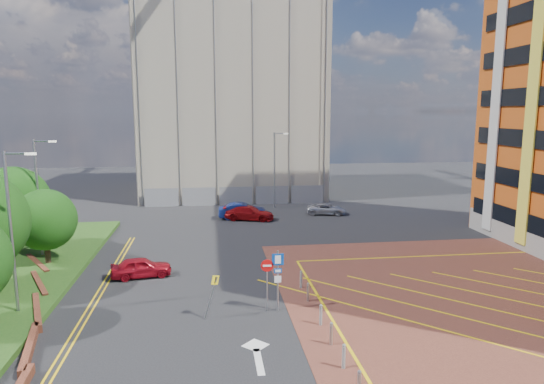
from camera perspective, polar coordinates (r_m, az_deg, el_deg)
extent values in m
plane|color=black|center=(24.75, -0.18, -14.74)|extent=(140.00, 140.00, 0.00)
cube|color=brown|center=(29.81, 28.22, -11.59)|extent=(26.00, 26.00, 0.02)
cube|color=brown|center=(23.97, -26.63, -16.11)|extent=(1.25, 4.56, 0.40)
cube|color=brown|center=(27.75, -25.90, -12.53)|extent=(1.86, 4.43, 0.40)
cube|color=brown|center=(31.68, -25.71, -9.81)|extent=(2.29, 4.27, 0.40)
cube|color=brown|center=(35.73, -25.88, -7.68)|extent=(2.69, 4.06, 0.40)
cylinder|color=#3D2B1C|center=(35.25, -24.91, -6.15)|extent=(0.36, 0.36, 1.80)
sphere|color=#113B0D|center=(34.79, -25.14, -2.97)|extent=(4.00, 4.00, 4.00)
cylinder|color=#3D2B1C|center=(38.92, -27.85, -4.64)|extent=(0.36, 0.36, 2.20)
sphere|color=#113B0D|center=(38.44, -28.13, -1.06)|extent=(5.00, 5.00, 5.00)
cylinder|color=#9EA0A8|center=(26.87, -28.36, -4.26)|extent=(0.16, 0.16, 8.00)
cylinder|color=#9EA0A8|center=(26.09, -27.79, 4.05)|extent=(1.20, 0.10, 0.10)
cube|color=silver|center=(25.89, -26.54, 4.04)|extent=(0.50, 0.15, 0.12)
cylinder|color=#9EA0A8|center=(36.78, -25.81, -0.64)|extent=(0.16, 0.16, 8.00)
cylinder|color=#9EA0A8|center=(36.17, -25.35, 5.44)|extent=(1.20, 0.10, 0.10)
cube|color=silver|center=(36.00, -24.43, 5.44)|extent=(0.50, 0.15, 0.12)
cylinder|color=#9EA0A8|center=(51.23, 0.28, 2.57)|extent=(0.16, 0.16, 8.00)
cylinder|color=#9EA0A8|center=(50.99, 0.96, 6.91)|extent=(1.20, 0.10, 0.10)
cube|color=silver|center=(51.09, 1.63, 6.88)|extent=(0.50, 0.15, 0.12)
cylinder|color=#9EA0A8|center=(25.13, 0.68, -10.42)|extent=(0.10, 0.10, 3.20)
cube|color=#093F9F|center=(24.73, 0.69, -7.94)|extent=(0.60, 0.04, 0.60)
cube|color=white|center=(24.71, 0.70, -7.96)|extent=(0.30, 0.02, 0.42)
cube|color=#093F9F|center=(24.92, 0.69, -9.26)|extent=(0.40, 0.04, 0.25)
cube|color=white|center=(24.90, 0.70, -9.27)|extent=(0.28, 0.02, 0.14)
cube|color=white|center=(25.07, 0.69, -10.23)|extent=(0.35, 0.04, 0.35)
cylinder|color=#9EA0A8|center=(25.15, -0.59, -11.01)|extent=(0.08, 0.08, 2.70)
cylinder|color=red|center=(24.76, -0.58, -8.65)|extent=(0.64, 0.04, 0.64)
cube|color=white|center=(24.73, -0.58, -8.67)|extent=(0.44, 0.02, 0.10)
cylinder|color=#9EA0A8|center=(24.57, -7.18, -12.22)|extent=(0.70, 0.08, 2.13)
cube|color=yellow|center=(24.23, -6.70, -10.26)|extent=(0.42, 0.42, 0.56)
cylinder|color=black|center=(20.56, 8.44, -18.72)|extent=(0.14, 0.14, 0.90)
cylinder|color=#9EA0A8|center=(22.28, 6.98, -16.36)|extent=(0.14, 0.14, 0.90)
cylinder|color=black|center=(24.04, 5.76, -14.32)|extent=(0.14, 0.14, 0.90)
cylinder|color=#9EA0A8|center=(26.74, 4.26, -11.78)|extent=(0.14, 0.14, 0.90)
cylinder|color=black|center=(28.58, 3.44, -10.35)|extent=(0.14, 0.14, 0.90)
cube|color=#B2A491|center=(62.46, -4.92, 10.21)|extent=(21.20, 19.20, 22.00)
cube|color=#F4A115|center=(64.94, -3.26, 15.50)|extent=(0.90, 0.90, 34.00)
cube|color=gray|center=(53.32, -3.21, -0.43)|extent=(21.60, 0.06, 2.00)
imported|color=maroon|center=(31.39, -15.14, -8.54)|extent=(3.87, 2.12, 1.25)
imported|color=navy|center=(46.46, -3.50, -2.23)|extent=(4.60, 1.72, 1.50)
imported|color=#9A0D10|center=(45.87, -2.70, -2.46)|extent=(5.01, 3.15, 1.35)
imported|color=#B1B1B8|center=(48.61, 6.40, -2.00)|extent=(4.21, 2.65, 1.08)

